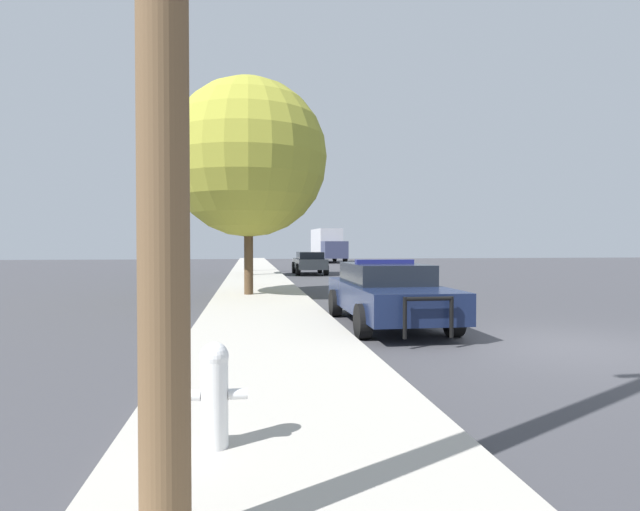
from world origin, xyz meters
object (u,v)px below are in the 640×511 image
object	(u,v)px
tree_sidewalk_mid	(249,178)
tree_sidewalk_near	(248,158)
fire_hydrant	(214,391)
police_car	(387,292)
box_truck	(328,245)
traffic_light	(276,208)
car_background_midblock	(310,262)

from	to	relation	value
tree_sidewalk_mid	tree_sidewalk_near	bearing A→B (deg)	-90.13
fire_hydrant	police_car	bearing A→B (deg)	63.42
fire_hydrant	tree_sidewalk_near	size ratio (longest dim) A/B	0.12
tree_sidewalk_mid	fire_hydrant	bearing A→B (deg)	-90.71
box_truck	tree_sidewalk_mid	bearing A→B (deg)	67.44
fire_hydrant	tree_sidewalk_mid	bearing A→B (deg)	89.29
traffic_light	tree_sidewalk_near	world-z (taller)	tree_sidewalk_near
box_truck	tree_sidewalk_near	xyz separation A→B (m)	(-7.97, -33.58, 2.83)
police_car	traffic_light	xyz separation A→B (m)	(-1.30, 21.39, 3.40)
tree_sidewalk_near	car_background_midblock	bearing A→B (deg)	74.53
fire_hydrant	tree_sidewalk_near	bearing A→B (deg)	88.78
car_background_midblock	tree_sidewalk_mid	bearing A→B (deg)	-148.84
traffic_light	car_background_midblock	xyz separation A→B (m)	(1.90, -2.28, -3.40)
car_background_midblock	box_truck	world-z (taller)	box_truck
fire_hydrant	car_background_midblock	bearing A→B (deg)	81.39
fire_hydrant	box_truck	size ratio (longest dim) A/B	0.11
fire_hydrant	tree_sidewalk_near	xyz separation A→B (m)	(0.27, 12.58, 4.04)
traffic_light	tree_sidewalk_mid	distance (m)	4.93
tree_sidewalk_near	fire_hydrant	bearing A→B (deg)	-91.22
police_car	tree_sidewalk_mid	world-z (taller)	tree_sidewalk_mid
police_car	tree_sidewalk_mid	bearing A→B (deg)	-80.01
fire_hydrant	tree_sidewalk_mid	size ratio (longest dim) A/B	0.11
car_background_midblock	tree_sidewalk_mid	world-z (taller)	tree_sidewalk_mid
box_truck	fire_hydrant	bearing A→B (deg)	76.66
car_background_midblock	box_truck	distance (m)	20.98
police_car	box_truck	bearing A→B (deg)	-97.17
police_car	traffic_light	bearing A→B (deg)	-86.56
police_car	box_truck	xyz separation A→B (m)	(4.95, 39.60, 1.07)
tree_sidewalk_near	tree_sidewalk_mid	bearing A→B (deg)	89.87
box_truck	police_car	bearing A→B (deg)	79.65
car_background_midblock	tree_sidewalk_near	size ratio (longest dim) A/B	0.59
traffic_light	box_truck	xyz separation A→B (m)	(6.25, 18.21, -2.33)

